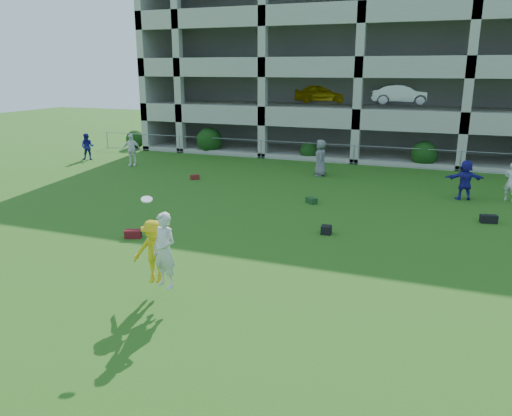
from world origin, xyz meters
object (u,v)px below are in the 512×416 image
at_px(bystander_d, 465,180).
at_px(parking_garage, 379,63).
at_px(bystander_e, 511,182).
at_px(frisbee_contest, 157,251).
at_px(bystander_c, 321,158).
at_px(crate_d, 326,230).
at_px(bystander_b, 131,150).
at_px(bystander_a, 88,147).

distance_m(bystander_d, parking_garage, 17.34).
relative_size(bystander_e, frisbee_contest, 0.73).
distance_m(bystander_c, frisbee_contest, 16.08).
bearing_deg(crate_d, bystander_e, 48.71).
bearing_deg(bystander_c, parking_garage, 158.99).
bearing_deg(bystander_b, bystander_e, -21.84).
relative_size(bystander_d, frisbee_contest, 0.75).
bearing_deg(bystander_e, bystander_c, 14.54).
bearing_deg(parking_garage, bystander_b, -131.45).
xyz_separation_m(bystander_a, bystander_c, (14.99, 0.47, 0.15)).
distance_m(bystander_a, parking_garage, 21.44).
height_order(bystander_a, parking_garage, parking_garage).
xyz_separation_m(bystander_d, crate_d, (-4.59, -6.91, -0.74)).
bearing_deg(parking_garage, crate_d, -86.12).
bearing_deg(bystander_a, parking_garage, 15.17).
bearing_deg(bystander_d, parking_garage, -83.43).
bearing_deg(bystander_d, frisbee_contest, 46.22).
height_order(bystander_c, parking_garage, parking_garage).
height_order(bystander_c, frisbee_contest, frisbee_contest).
relative_size(bystander_d, parking_garage, 0.06).
xyz_separation_m(bystander_c, bystander_e, (9.06, -2.21, -0.12)).
bearing_deg(bystander_c, frisbee_contest, -16.76).
xyz_separation_m(bystander_a, bystander_b, (3.79, -0.71, 0.12)).
distance_m(bystander_a, bystander_e, 24.12).
relative_size(bystander_b, bystander_d, 1.07).
xyz_separation_m(bystander_a, frisbee_contest, (14.82, -15.60, 0.42)).
distance_m(bystander_a, frisbee_contest, 21.52).
bearing_deg(frisbee_contest, parking_garage, 87.50).
height_order(bystander_b, crate_d, bystander_b).
bearing_deg(bystander_d, bystander_c, -35.40).
distance_m(bystander_e, frisbee_contest, 16.66).
bearing_deg(bystander_c, bystander_b, -100.12).
distance_m(bystander_c, bystander_d, 7.66).
bearing_deg(frisbee_contest, crate_d, 66.91).
distance_m(bystander_b, crate_d, 16.17).
xyz_separation_m(bystander_c, parking_garage, (1.09, 12.73, 5.03)).
distance_m(bystander_c, crate_d, 9.95).
relative_size(bystander_a, bystander_e, 0.97).
xyz_separation_m(bystander_c, frisbee_contest, (-0.17, -16.08, 0.28)).
distance_m(bystander_a, crate_d, 19.82).
height_order(bystander_d, frisbee_contest, frisbee_contest).
relative_size(bystander_a, crate_d, 4.80).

